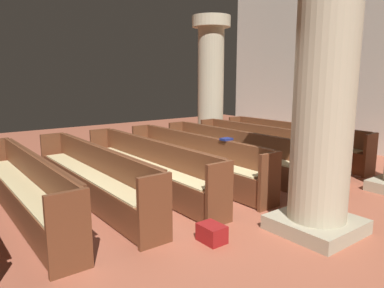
# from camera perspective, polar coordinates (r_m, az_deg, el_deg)

# --- Properties ---
(ground_plane) EXTENTS (19.20, 19.20, 0.00)m
(ground_plane) POSITION_cam_1_polar(r_m,az_deg,el_deg) (5.64, -1.74, -9.53)
(ground_plane) COLOR #AD5B42
(back_wall) EXTENTS (10.00, 0.16, 4.50)m
(back_wall) POSITION_cam_1_polar(r_m,az_deg,el_deg) (10.13, 27.96, 11.15)
(back_wall) COLOR beige
(back_wall) RESTS_ON ground
(pew_row_0) EXTENTS (3.82, 0.47, 0.85)m
(pew_row_0) POSITION_cam_1_polar(r_m,az_deg,el_deg) (8.85, 15.39, 0.60)
(pew_row_0) COLOR brown
(pew_row_0) RESTS_ON ground
(pew_row_1) EXTENTS (3.82, 0.46, 0.85)m
(pew_row_1) POSITION_cam_1_polar(r_m,az_deg,el_deg) (8.10, 11.17, -0.12)
(pew_row_1) COLOR brown
(pew_row_1) RESTS_ON ground
(pew_row_2) EXTENTS (3.82, 0.46, 0.85)m
(pew_row_2) POSITION_cam_1_polar(r_m,az_deg,el_deg) (7.40, 6.12, -0.98)
(pew_row_2) COLOR brown
(pew_row_2) RESTS_ON ground
(pew_row_3) EXTENTS (3.82, 0.47, 0.85)m
(pew_row_3) POSITION_cam_1_polar(r_m,az_deg,el_deg) (6.78, 0.07, -2.00)
(pew_row_3) COLOR brown
(pew_row_3) RESTS_ON ground
(pew_row_4) EXTENTS (3.82, 0.46, 0.85)m
(pew_row_4) POSITION_cam_1_polar(r_m,az_deg,el_deg) (6.24, -7.11, -3.18)
(pew_row_4) COLOR brown
(pew_row_4) RESTS_ON ground
(pew_row_5) EXTENTS (3.82, 0.46, 0.85)m
(pew_row_5) POSITION_cam_1_polar(r_m,az_deg,el_deg) (5.83, -15.49, -4.49)
(pew_row_5) COLOR brown
(pew_row_5) RESTS_ON ground
(pew_row_6) EXTENTS (3.82, 0.47, 0.85)m
(pew_row_6) POSITION_cam_1_polar(r_m,az_deg,el_deg) (5.56, -24.95, -5.84)
(pew_row_6) COLOR brown
(pew_row_6) RESTS_ON ground
(pillar_far_side) EXTENTS (1.06, 1.06, 3.58)m
(pillar_far_side) POSITION_cam_1_polar(r_m,az_deg,el_deg) (10.45, 2.97, 10.15)
(pillar_far_side) COLOR tan
(pillar_far_side) RESTS_ON ground
(pillar_aisle_rear) EXTENTS (1.05, 1.05, 3.58)m
(pillar_aisle_rear) POSITION_cam_1_polar(r_m,az_deg,el_deg) (4.61, 20.22, 9.00)
(pillar_aisle_rear) COLOR tan
(pillar_aisle_rear) RESTS_ON ground
(lectern) EXTENTS (0.48, 0.45, 1.08)m
(lectern) POSITION_cam_1_polar(r_m,az_deg,el_deg) (9.30, 22.06, 0.62)
(lectern) COLOR #562B1A
(lectern) RESTS_ON ground
(hymn_book) EXTENTS (0.15, 0.19, 0.04)m
(hymn_book) POSITION_cam_1_polar(r_m,az_deg,el_deg) (6.29, 5.43, 0.77)
(hymn_book) COLOR navy
(hymn_book) RESTS_ON pew_row_3
(kneeler_box_red) EXTENTS (0.33, 0.24, 0.21)m
(kneeler_box_red) POSITION_cam_1_polar(r_m,az_deg,el_deg) (4.43, 3.14, -13.85)
(kneeler_box_red) COLOR maroon
(kneeler_box_red) RESTS_ON ground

